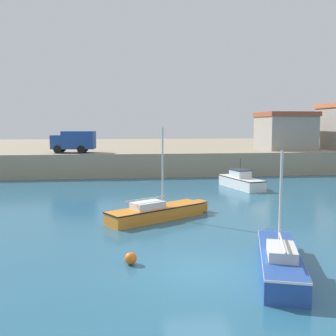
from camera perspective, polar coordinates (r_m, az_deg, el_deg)
The scene contains 8 objects.
ground_plane at distance 14.73m, azimuth 4.55°, elevation -14.67°, with size 200.00×200.00×0.00m, color #28607F.
quay_seawall at distance 58.64m, azimuth -4.03°, elevation 2.35°, with size 120.00×40.00×2.37m, color gray.
sailboat_blue_0 at distance 14.95m, azimuth 15.89°, elevation -12.62°, with size 2.96×6.10×4.36m.
sailboat_orange_2 at distance 22.06m, azimuth -1.52°, elevation -6.31°, with size 6.16×4.43×5.12m.
motorboat_white_3 at distance 33.32m, azimuth 10.46°, elevation -1.85°, with size 2.74×5.71×2.45m.
mooring_buoy at distance 15.29m, azimuth -5.43°, elevation -12.94°, with size 0.47×0.47×0.47m, color orange.
harbor_shed_near_wharf at distance 47.49m, azimuth 16.59°, elevation 5.21°, with size 5.67×6.24×4.28m.
truck_on_quay at distance 41.40m, azimuth -13.50°, elevation 3.86°, with size 4.47×2.49×2.20m.
Camera 1 is at (-2.72, -13.48, 5.28)m, focal length 42.00 mm.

